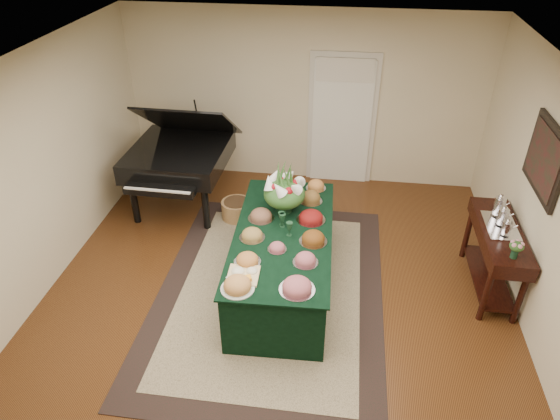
# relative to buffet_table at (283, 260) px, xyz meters

# --- Properties ---
(ground) EXTENTS (6.00, 6.00, 0.00)m
(ground) POSITION_rel_buffet_table_xyz_m (-0.05, -0.23, -0.40)
(ground) COLOR #31180B
(ground) RESTS_ON ground
(area_rug) EXTENTS (2.66, 3.73, 0.01)m
(area_rug) POSITION_rel_buffet_table_xyz_m (-0.13, -0.13, -0.39)
(area_rug) COLOR black
(area_rug) RESTS_ON ground
(kitchen_doorway) EXTENTS (1.05, 0.07, 2.10)m
(kitchen_doorway) POSITION_rel_buffet_table_xyz_m (0.55, 2.74, 0.62)
(kitchen_doorway) COLOR beige
(kitchen_doorway) RESTS_ON ground
(buffet_table) EXTENTS (1.19, 2.39, 0.79)m
(buffet_table) POSITION_rel_buffet_table_xyz_m (0.00, 0.00, 0.00)
(buffet_table) COLOR black
(buffet_table) RESTS_ON ground
(food_platters) EXTENTS (1.00, 2.33, 0.12)m
(food_platters) POSITION_rel_buffet_table_xyz_m (0.04, -0.05, 0.44)
(food_platters) COLOR silver
(food_platters) RESTS_ON buffet_table
(cutting_board) EXTENTS (0.33, 0.33, 0.10)m
(cutting_board) POSITION_rel_buffet_table_xyz_m (-0.30, -0.78, 0.43)
(cutting_board) COLOR tan
(cutting_board) RESTS_ON buffet_table
(green_goblets) EXTENTS (0.19, 0.27, 0.18)m
(green_goblets) POSITION_rel_buffet_table_xyz_m (0.00, 0.08, 0.48)
(green_goblets) COLOR #153520
(green_goblets) RESTS_ON buffet_table
(floral_centerpiece) EXTENTS (0.52, 0.52, 0.52)m
(floral_centerpiece) POSITION_rel_buffet_table_xyz_m (-0.05, 0.46, 0.70)
(floral_centerpiece) COLOR #153520
(floral_centerpiece) RESTS_ON buffet_table
(grand_piano) EXTENTS (1.49, 1.66, 1.68)m
(grand_piano) POSITION_rel_buffet_table_xyz_m (-1.73, 1.63, 0.43)
(grand_piano) COLOR black
(grand_piano) RESTS_ON ground
(wicker_basket) EXTENTS (0.44, 0.44, 0.27)m
(wicker_basket) POSITION_rel_buffet_table_xyz_m (-0.87, 1.37, -0.26)
(wicker_basket) COLOR olive
(wicker_basket) RESTS_ON ground
(mahogany_sideboard) EXTENTS (0.45, 1.36, 0.85)m
(mahogany_sideboard) POSITION_rel_buffet_table_xyz_m (2.45, 0.32, 0.26)
(mahogany_sideboard) COLOR black
(mahogany_sideboard) RESTS_ON ground
(tea_service) EXTENTS (0.34, 0.58, 0.30)m
(tea_service) POSITION_rel_buffet_table_xyz_m (2.45, 0.41, 0.57)
(tea_service) COLOR silver
(tea_service) RESTS_ON mahogany_sideboard
(pink_bouquet) EXTENTS (0.16, 0.16, 0.21)m
(pink_bouquet) POSITION_rel_buffet_table_xyz_m (2.45, -0.19, 0.59)
(pink_bouquet) COLOR #153520
(pink_bouquet) RESTS_ON mahogany_sideboard
(wall_painting) EXTENTS (0.05, 0.95, 0.75)m
(wall_painting) POSITION_rel_buffet_table_xyz_m (2.67, 0.32, 1.35)
(wall_painting) COLOR black
(wall_painting) RESTS_ON ground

